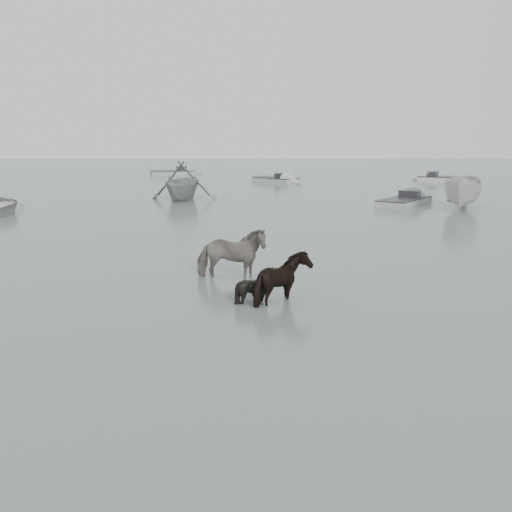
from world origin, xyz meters
TOP-DOWN VIEW (x-y plane):
  - ground at (0.00, 0.00)m, footprint 140.00×140.00m
  - pony_pinto at (-0.59, 2.50)m, footprint 2.07×1.01m
  - pony_dark at (0.85, -0.05)m, footprint 1.57×1.72m
  - pony_black at (0.20, 0.06)m, footprint 1.16×1.08m
  - rowboat_trail at (-4.59, 22.37)m, footprint 4.30×4.88m
  - boat_small at (10.76, 18.44)m, footprint 3.57×5.27m
  - skiff_port at (7.98, 19.97)m, footprint 4.60×5.56m
  - skiff_mid at (1.05, 34.25)m, footprint 4.79×4.74m
  - skiff_star at (14.02, 35.39)m, footprint 4.76×3.45m
  - skiff_far at (-8.02, 41.70)m, footprint 5.62×3.15m

SIDE VIEW (x-z plane):
  - ground at x=0.00m, z-range 0.00..0.00m
  - skiff_port at x=7.98m, z-range 0.00..0.75m
  - skiff_mid at x=1.05m, z-range 0.00..0.75m
  - skiff_star at x=14.02m, z-range 0.00..0.75m
  - skiff_far at x=-8.02m, z-range 0.00..0.75m
  - pony_black at x=0.20m, z-range 0.00..1.09m
  - pony_dark at x=0.85m, z-range 0.00..1.46m
  - pony_pinto at x=-0.59m, z-range 0.00..1.72m
  - boat_small at x=10.76m, z-range 0.00..1.90m
  - rowboat_trail at x=-4.59m, z-range 0.00..2.43m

